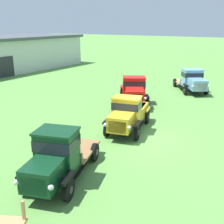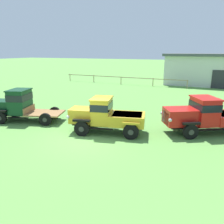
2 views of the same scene
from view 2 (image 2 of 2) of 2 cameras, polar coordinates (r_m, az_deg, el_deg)
ground_plane at (r=12.47m, az=-7.17°, el=-7.01°), size 240.00×240.00×0.00m
paddock_fence at (r=32.98m, az=2.50°, el=8.81°), size 19.03×0.62×1.14m
vintage_truck_second_in_line at (r=16.58m, az=-23.10°, el=1.73°), size 5.20×3.10×2.24m
vintage_truck_midrow_center at (r=13.05m, az=-1.64°, el=-0.82°), size 4.77×2.80×2.14m
vintage_truck_far_side at (r=14.18m, az=23.30°, el=-0.72°), size 5.40×4.10×2.17m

